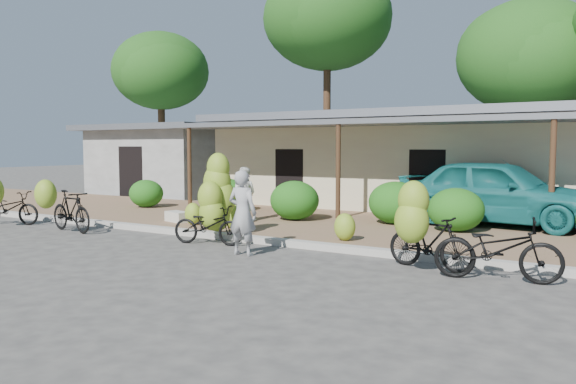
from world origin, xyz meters
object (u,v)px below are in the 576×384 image
tree_center_right (525,55)px  bystander (244,194)px  bike_right (425,233)px  vendor (242,213)px  tree_back_left (159,70)px  bike_left (67,208)px  sack_near (207,218)px  bike_center (214,206)px  bike_far_left (6,205)px  bike_far_right (497,249)px  sack_far (178,217)px  teal_van (497,192)px  tree_far_center (325,17)px

tree_center_right → bystander: bearing=-113.1°
bike_right → vendor: size_ratio=1.01×
tree_back_left → bike_left: size_ratio=4.36×
sack_near → bike_center: bearing=-46.8°
bike_far_left → bike_far_right: 13.00m
bike_far_left → vendor: (8.19, -0.11, 0.28)m
bike_far_right → vendor: size_ratio=1.22×
bike_far_left → bike_left: (2.57, 0.02, 0.05)m
sack_far → vendor: bearing=-31.7°
sack_far → bike_right: bearing=-14.8°
bike_far_left → sack_far: (4.19, 2.35, -0.32)m
bike_right → tree_center_right: bearing=14.8°
tree_back_left → bike_far_right: (19.06, -12.07, -5.62)m
bike_far_right → teal_van: (-1.16, 5.96, 0.48)m
bike_far_right → sack_near: size_ratio=2.46×
bike_left → bike_center: 4.23m
tree_far_center → bike_far_left: bearing=-97.2°
bystander → tree_back_left: bearing=-49.4°
bike_far_right → tree_far_center: bearing=26.5°
bike_right → bike_center: bearing=96.8°
bike_far_left → bike_right: 11.77m
bystander → bike_left: bearing=35.7°
tree_far_center → bike_center: 17.09m
bike_center → vendor: bike_center is taller
bike_center → teal_van: bike_center is taller
tree_center_right → bike_right: size_ratio=4.71×
bike_center → bike_far_left: bearing=83.9°
bike_right → bike_far_right: 1.25m
sack_near → tree_center_right: bearing=66.4°
bike_far_left → bike_center: size_ratio=0.92×
bike_far_left → bike_right: bearing=-109.7°
sack_near → teal_van: size_ratio=0.16×
bike_far_right → sack_far: size_ratio=2.78×
tree_center_right → teal_van: tree_center_right is taller
bike_left → teal_van: size_ratio=0.36×
sack_far → bike_far_left: bearing=-150.7°
vendor → bystander: 4.35m
bystander → sack_far: bearing=24.1°
tree_back_left → teal_van: tree_back_left is taller
tree_far_center → bike_far_right: tree_far_center is taller
tree_back_left → bike_right: size_ratio=4.63×
bike_far_left → bystander: size_ratio=1.26×
bike_left → bike_far_right: bearing=-79.8°
bike_center → bystander: 2.85m
bike_far_right → bike_left: bearing=81.6°
tree_center_right → bike_far_left: (-10.94, -15.84, -5.36)m
tree_center_right → bike_right: bearing=-86.9°
tree_back_left → bystander: tree_back_left is taller
bike_left → sack_far: bearing=-25.9°
bike_left → tree_far_center: bearing=11.2°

